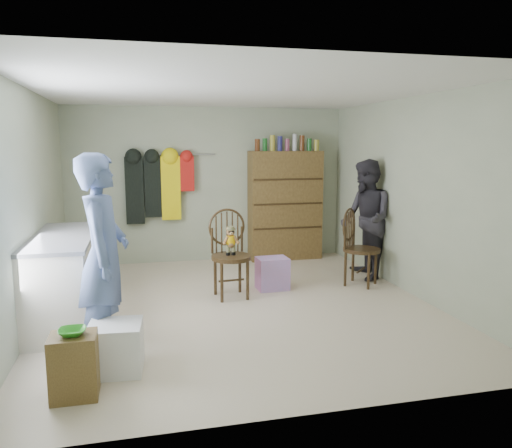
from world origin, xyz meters
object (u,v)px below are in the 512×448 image
object	(u,v)px
counter	(64,277)
chair_front	(230,249)
chair_far	(357,244)
dresser	(285,205)

from	to	relation	value
counter	chair_front	world-z (taller)	chair_front
counter	chair_far	size ratio (longest dim) A/B	1.76
counter	chair_far	bearing A→B (deg)	8.21
chair_front	chair_far	world-z (taller)	chair_front
counter	dresser	distance (m)	3.96
counter	chair_far	distance (m)	3.74
chair_front	dresser	world-z (taller)	dresser
counter	dresser	bearing A→B (deg)	35.68
chair_front	dresser	distance (m)	2.30
counter	dresser	world-z (taller)	dresser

